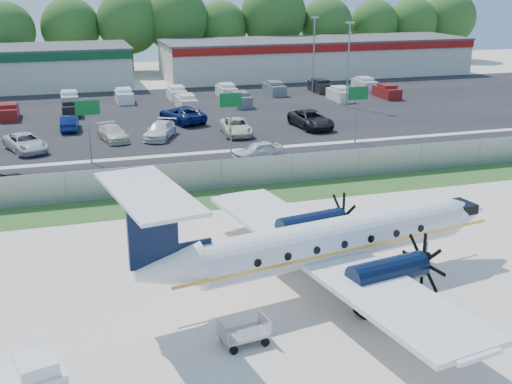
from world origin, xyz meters
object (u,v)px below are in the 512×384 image
object	(u,v)px
baggage_cart_near	(268,250)
aircraft	(327,241)
pushback_tug	(24,382)
baggage_cart_far	(244,333)

from	to	relation	value
baggage_cart_near	aircraft	bearing A→B (deg)	-65.96
pushback_tug	baggage_cart_far	bearing A→B (deg)	9.24
aircraft	pushback_tug	world-z (taller)	aircraft
aircraft	pushback_tug	size ratio (longest dim) A/B	6.19
baggage_cart_far	baggage_cart_near	bearing A→B (deg)	65.68
baggage_cart_near	pushback_tug	bearing A→B (deg)	-142.76
pushback_tug	baggage_cart_near	xyz separation A→B (m)	(11.16, 8.49, -0.19)
aircraft	pushback_tug	xyz separation A→B (m)	(-12.78, -4.86, -1.54)
aircraft	baggage_cart_near	distance (m)	4.33
aircraft	baggage_cart_near	bearing A→B (deg)	114.04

